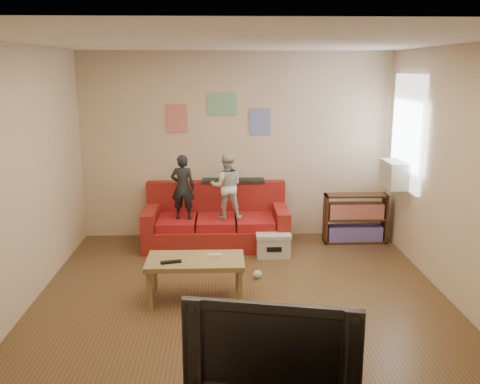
{
  "coord_description": "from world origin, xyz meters",
  "views": [
    {
      "loc": [
        -0.21,
        -5.24,
        2.45
      ],
      "look_at": [
        0.0,
        0.8,
        1.05
      ],
      "focal_mm": 40.0,
      "sensor_mm": 36.0,
      "label": 1
    }
  ],
  "objects_px": {
    "coffee_table": "(196,265)",
    "child_a": "(183,187)",
    "television": "(273,343)",
    "bookshelf": "(355,221)",
    "child_b": "(227,186)",
    "file_box": "(273,244)",
    "sofa": "(216,224)"
  },
  "relations": [
    {
      "from": "coffee_table",
      "to": "child_a",
      "type": "bearing_deg",
      "value": 98.05
    },
    {
      "from": "television",
      "to": "bookshelf",
      "type": "bearing_deg",
      "value": 81.29
    },
    {
      "from": "child_a",
      "to": "bookshelf",
      "type": "relative_size",
      "value": 1.02
    },
    {
      "from": "child_b",
      "to": "television",
      "type": "bearing_deg",
      "value": 92.47
    },
    {
      "from": "bookshelf",
      "to": "file_box",
      "type": "distance_m",
      "value": 1.36
    },
    {
      "from": "child_b",
      "to": "bookshelf",
      "type": "distance_m",
      "value": 1.94
    },
    {
      "from": "child_a",
      "to": "television",
      "type": "bearing_deg",
      "value": 107.56
    },
    {
      "from": "file_box",
      "to": "television",
      "type": "bearing_deg",
      "value": -95.62
    },
    {
      "from": "sofa",
      "to": "child_a",
      "type": "xyz_separation_m",
      "value": [
        -0.45,
        -0.17,
        0.57
      ]
    },
    {
      "from": "sofa",
      "to": "file_box",
      "type": "relative_size",
      "value": 4.37
    },
    {
      "from": "coffee_table",
      "to": "bookshelf",
      "type": "bearing_deg",
      "value": 41.05
    },
    {
      "from": "sofa",
      "to": "bookshelf",
      "type": "height_order",
      "value": "sofa"
    },
    {
      "from": "sofa",
      "to": "coffee_table",
      "type": "xyz_separation_m",
      "value": [
        -0.21,
        -1.9,
        0.11
      ]
    },
    {
      "from": "television",
      "to": "file_box",
      "type": "bearing_deg",
      "value": 96.33
    },
    {
      "from": "sofa",
      "to": "television",
      "type": "relative_size",
      "value": 1.79
    },
    {
      "from": "child_b",
      "to": "coffee_table",
      "type": "height_order",
      "value": "child_b"
    },
    {
      "from": "television",
      "to": "child_a",
      "type": "bearing_deg",
      "value": 113.81
    },
    {
      "from": "coffee_table",
      "to": "television",
      "type": "xyz_separation_m",
      "value": [
        0.61,
        -2.31,
        0.34
      ]
    },
    {
      "from": "child_a",
      "to": "file_box",
      "type": "bearing_deg",
      "value": 169.04
    },
    {
      "from": "child_a",
      "to": "coffee_table",
      "type": "height_order",
      "value": "child_a"
    },
    {
      "from": "child_b",
      "to": "television",
      "type": "distance_m",
      "value": 4.06
    },
    {
      "from": "sofa",
      "to": "file_box",
      "type": "height_order",
      "value": "sofa"
    },
    {
      "from": "child_a",
      "to": "file_box",
      "type": "height_order",
      "value": "child_a"
    },
    {
      "from": "coffee_table",
      "to": "sofa",
      "type": "bearing_deg",
      "value": 83.8
    },
    {
      "from": "child_b",
      "to": "coffee_table",
      "type": "relative_size",
      "value": 0.88
    },
    {
      "from": "file_box",
      "to": "child_b",
      "type": "bearing_deg",
      "value": 149.36
    },
    {
      "from": "sofa",
      "to": "child_a",
      "type": "relative_size",
      "value": 2.23
    },
    {
      "from": "sofa",
      "to": "television",
      "type": "distance_m",
      "value": 4.26
    },
    {
      "from": "child_b",
      "to": "coffee_table",
      "type": "xyz_separation_m",
      "value": [
        -0.35,
        -1.74,
        -0.48
      ]
    },
    {
      "from": "child_a",
      "to": "bookshelf",
      "type": "height_order",
      "value": "child_a"
    },
    {
      "from": "child_b",
      "to": "file_box",
      "type": "xyz_separation_m",
      "value": [
        0.61,
        -0.36,
        -0.72
      ]
    },
    {
      "from": "child_b",
      "to": "coffee_table",
      "type": "bearing_deg",
      "value": 77.38
    }
  ]
}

